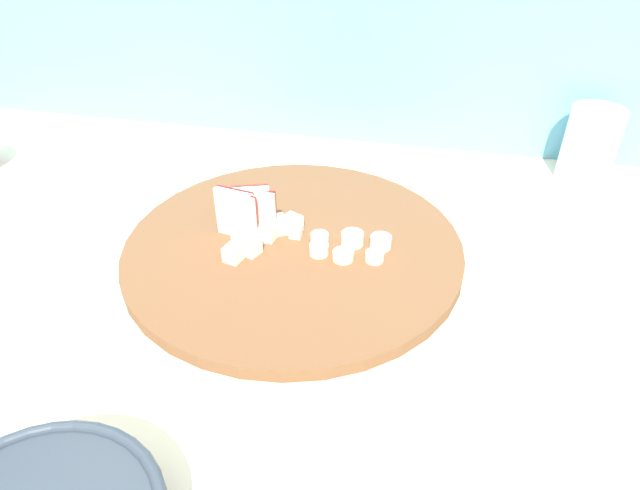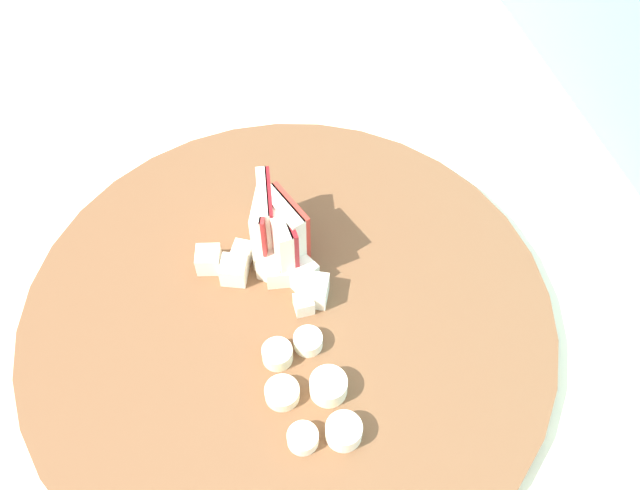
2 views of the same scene
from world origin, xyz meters
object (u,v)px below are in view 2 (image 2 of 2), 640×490
cutting_board (287,315)px  apple_wedge_fan (276,230)px  banana_slice_rows (311,391)px  apple_dice_pile (273,272)px

cutting_board → apple_wedge_fan: apple_wedge_fan is taller
banana_slice_rows → apple_wedge_fan: bearing=176.8°
cutting_board → apple_dice_pile: size_ratio=4.19×
cutting_board → apple_wedge_fan: (-0.06, 0.01, 0.04)m
cutting_board → banana_slice_rows: (0.07, -0.00, 0.01)m
cutting_board → banana_slice_rows: banana_slice_rows is taller
apple_wedge_fan → banana_slice_rows: size_ratio=0.75×
apple_wedge_fan → banana_slice_rows: (0.13, -0.01, -0.02)m
apple_wedge_fan → cutting_board: bearing=-7.1°
apple_wedge_fan → apple_dice_pile: (0.02, -0.01, -0.02)m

